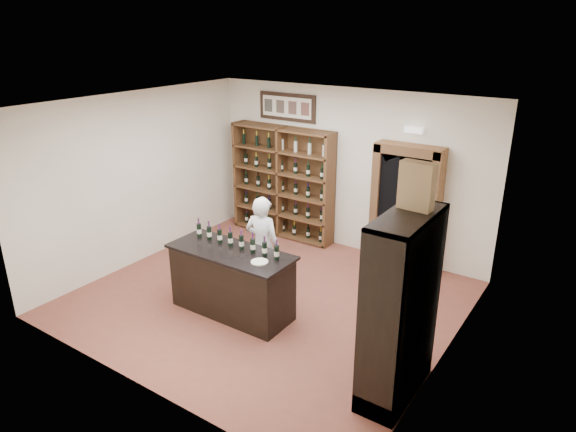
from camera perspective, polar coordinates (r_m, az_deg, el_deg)
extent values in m
plane|color=brown|center=(8.14, -2.29, -9.14)|extent=(5.50, 5.50, 0.00)
plane|color=white|center=(7.14, -2.63, 12.23)|extent=(5.50, 5.50, 0.00)
cube|color=white|center=(9.54, 6.52, 5.06)|extent=(5.50, 0.04, 3.00)
cube|color=white|center=(9.34, -16.20, 4.01)|extent=(0.04, 5.00, 3.00)
cube|color=white|center=(6.39, 17.89, -3.90)|extent=(0.04, 5.00, 3.00)
cube|color=brown|center=(10.27, -0.08, 4.00)|extent=(2.20, 0.02, 2.20)
cube|color=brown|center=(10.74, -5.37, 4.67)|extent=(0.06, 0.38, 2.20)
cube|color=brown|center=(9.58, 4.62, 2.70)|extent=(0.06, 0.38, 2.20)
cube|color=brown|center=(10.12, -0.66, 3.75)|extent=(0.04, 0.38, 2.20)
cube|color=brown|center=(10.48, -0.63, -1.80)|extent=(2.18, 0.38, 0.04)
cube|color=brown|center=(10.33, -0.64, 0.38)|extent=(2.18, 0.38, 0.04)
cube|color=brown|center=(10.19, -0.65, 2.61)|extent=(2.18, 0.38, 0.03)
cube|color=brown|center=(10.06, -0.66, 4.91)|extent=(2.18, 0.38, 0.04)
cube|color=brown|center=(9.96, -0.67, 7.26)|extent=(2.18, 0.38, 0.04)
cube|color=brown|center=(9.87, -0.68, 9.65)|extent=(2.18, 0.38, 0.04)
cube|color=black|center=(9.95, -0.09, 12.02)|extent=(1.25, 0.04, 0.52)
cube|color=black|center=(9.05, 12.92, 0.82)|extent=(0.97, 0.29, 2.05)
cube|color=#9E693D|center=(9.20, 9.92, 1.52)|extent=(0.14, 0.35, 2.15)
cube|color=#9E693D|center=(8.87, 15.96, 0.26)|extent=(0.14, 0.35, 2.15)
cube|color=#9E693D|center=(8.74, 13.41, 7.18)|extent=(1.15, 0.35, 0.16)
cube|color=white|center=(8.77, 13.83, 9.27)|extent=(0.30, 0.10, 0.10)
cube|color=black|center=(7.62, -6.25, -7.47)|extent=(1.80, 0.70, 0.94)
cube|color=black|center=(7.39, -6.40, -3.98)|extent=(1.88, 0.78, 0.04)
cylinder|color=black|center=(7.88, -9.85, -1.57)|extent=(0.07, 0.07, 0.21)
cylinder|color=silver|center=(7.88, -9.85, -1.67)|extent=(0.07, 0.07, 0.07)
cylinder|color=#5D2768|center=(7.82, -9.92, -0.55)|extent=(0.03, 0.03, 0.09)
cylinder|color=black|center=(7.75, -8.75, -1.90)|extent=(0.07, 0.07, 0.21)
cylinder|color=silver|center=(7.75, -8.74, -2.00)|extent=(0.07, 0.07, 0.07)
cylinder|color=#5D2768|center=(7.69, -8.81, -0.87)|extent=(0.03, 0.03, 0.09)
cylinder|color=black|center=(7.62, -7.60, -2.24)|extent=(0.07, 0.07, 0.21)
cylinder|color=silver|center=(7.62, -7.60, -2.34)|extent=(0.07, 0.07, 0.07)
cylinder|color=#5D2768|center=(7.56, -7.65, -1.19)|extent=(0.03, 0.03, 0.09)
cylinder|color=black|center=(7.49, -6.42, -2.59)|extent=(0.07, 0.07, 0.21)
cylinder|color=silver|center=(7.50, -6.41, -2.69)|extent=(0.07, 0.07, 0.07)
cylinder|color=#5D2768|center=(7.43, -6.46, -1.52)|extent=(0.03, 0.03, 0.09)
cylinder|color=black|center=(7.37, -5.19, -2.95)|extent=(0.07, 0.07, 0.21)
cylinder|color=silver|center=(7.37, -5.19, -3.05)|extent=(0.07, 0.07, 0.07)
cylinder|color=#5D2768|center=(7.31, -5.23, -1.87)|extent=(0.03, 0.03, 0.09)
cylinder|color=black|center=(7.25, -3.92, -3.32)|extent=(0.07, 0.07, 0.21)
cylinder|color=silver|center=(7.26, -3.92, -3.42)|extent=(0.07, 0.07, 0.07)
cylinder|color=#5D2768|center=(7.19, -3.95, -2.22)|extent=(0.03, 0.03, 0.09)
cylinder|color=black|center=(7.14, -2.62, -3.70)|extent=(0.07, 0.07, 0.21)
cylinder|color=silver|center=(7.14, -2.61, -3.81)|extent=(0.07, 0.07, 0.07)
cylinder|color=#5D2768|center=(7.07, -2.64, -2.59)|extent=(0.03, 0.03, 0.09)
cylinder|color=black|center=(7.02, -1.26, -4.09)|extent=(0.07, 0.07, 0.21)
cylinder|color=silver|center=(7.03, -1.26, -4.20)|extent=(0.07, 0.07, 0.07)
cylinder|color=#5D2768|center=(6.96, -1.27, -2.97)|extent=(0.03, 0.03, 0.09)
cube|color=black|center=(5.80, 14.50, -10.58)|extent=(0.02, 1.20, 2.20)
cube|color=black|center=(5.41, 9.97, -12.71)|extent=(0.48, 0.04, 2.20)
cube|color=black|center=(6.35, 14.39, -7.70)|extent=(0.48, 0.04, 2.20)
cube|color=black|center=(5.41, 13.24, -0.10)|extent=(0.48, 1.20, 0.04)
cube|color=black|center=(6.42, 11.68, -17.57)|extent=(0.48, 1.20, 0.24)
cube|color=black|center=(6.28, 11.84, -15.92)|extent=(0.48, 1.16, 0.03)
cube|color=black|center=(5.97, 12.23, -11.67)|extent=(0.48, 1.16, 0.03)
cube|color=black|center=(5.70, 12.64, -6.98)|extent=(0.48, 1.16, 0.03)
imported|color=white|center=(7.99, -2.84, -3.32)|extent=(0.63, 0.45, 1.61)
cylinder|color=silver|center=(6.99, -3.18, -5.12)|extent=(0.24, 0.24, 0.02)
cube|color=tan|center=(5.51, 14.12, 3.26)|extent=(0.37, 0.18, 0.51)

